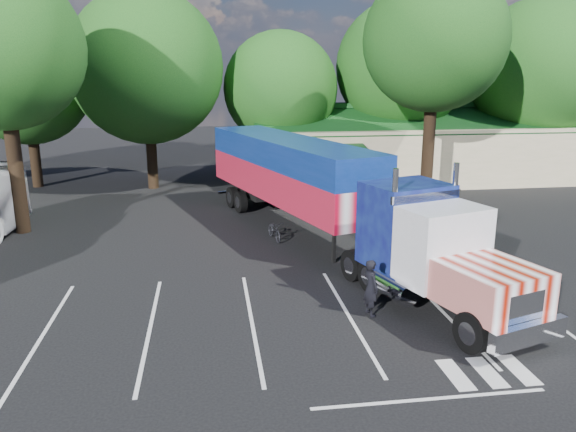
{
  "coord_description": "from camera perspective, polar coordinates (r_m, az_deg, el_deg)",
  "views": [
    {
      "loc": [
        -1.19,
        -22.59,
        7.83
      ],
      "look_at": [
        1.98,
        -0.37,
        2.0
      ],
      "focal_mm": 35.0,
      "sensor_mm": 36.0,
      "label": 1
    }
  ],
  "objects": [
    {
      "name": "ground",
      "position": [
        23.94,
        -4.84,
        -4.59
      ],
      "size": [
        120.0,
        120.0,
        0.0
      ],
      "primitive_type": "plane",
      "color": "black",
      "rests_on": "ground"
    },
    {
      "name": "event_hall",
      "position": [
        43.44,
        12.13,
        6.81
      ],
      "size": [
        24.2,
        14.12,
        5.55
      ],
      "color": "beige",
      "rests_on": "ground"
    },
    {
      "name": "tree_row_b",
      "position": [
        42.09,
        -25.03,
        12.29
      ],
      "size": [
        8.4,
        8.4,
        11.35
      ],
      "color": "black",
      "rests_on": "ground"
    },
    {
      "name": "tree_row_c",
      "position": [
        38.98,
        -14.19,
        14.44
      ],
      "size": [
        10.0,
        10.0,
        13.05
      ],
      "color": "black",
      "rests_on": "ground"
    },
    {
      "name": "tree_row_d",
      "position": [
        40.45,
        -0.77,
        12.79
      ],
      "size": [
        8.0,
        8.0,
        10.6
      ],
      "color": "black",
      "rests_on": "ground"
    },
    {
      "name": "tree_row_e",
      "position": [
        43.0,
        11.52,
        14.62
      ],
      "size": [
        9.6,
        9.6,
        12.9
      ],
      "color": "black",
      "rests_on": "ground"
    },
    {
      "name": "tree_row_f",
      "position": [
        46.23,
        24.11,
        13.29
      ],
      "size": [
        10.4,
        10.4,
        13.0
      ],
      "color": "black",
      "rests_on": "ground"
    },
    {
      "name": "tree_near_left",
      "position": [
        30.08,
        -27.13,
        14.9
      ],
      "size": [
        7.6,
        7.6,
        12.65
      ],
      "color": "black",
      "rests_on": "ground"
    },
    {
      "name": "tree_near_right",
      "position": [
        33.62,
        14.71,
        16.89
      ],
      "size": [
        8.0,
        8.0,
        13.5
      ],
      "color": "black",
      "rests_on": "ground"
    },
    {
      "name": "semi_truck",
      "position": [
        25.93,
        2.9,
        3.12
      ],
      "size": [
        9.58,
        22.48,
        4.76
      ],
      "rotation": [
        0.0,
        0.0,
        0.31
      ],
      "color": "black",
      "rests_on": "ground"
    },
    {
      "name": "woman",
      "position": [
        18.67,
        8.42,
        -7.21
      ],
      "size": [
        0.61,
        0.79,
        1.91
      ],
      "primitive_type": "imported",
      "rotation": [
        0.0,
        0.0,
        1.82
      ],
      "color": "black",
      "rests_on": "ground"
    },
    {
      "name": "bicycle",
      "position": [
        26.72,
        -1.38,
        -1.45
      ],
      "size": [
        0.93,
        1.85,
        0.93
      ],
      "primitive_type": "imported",
      "rotation": [
        0.0,
        0.0,
        0.18
      ],
      "color": "black",
      "rests_on": "ground"
    },
    {
      "name": "silver_sedan",
      "position": [
        37.79,
        1.45,
        3.69
      ],
      "size": [
        4.33,
        1.62,
        1.41
      ],
      "primitive_type": "imported",
      "rotation": [
        0.0,
        0.0,
        1.54
      ],
      "color": "#96999D",
      "rests_on": "ground"
    }
  ]
}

